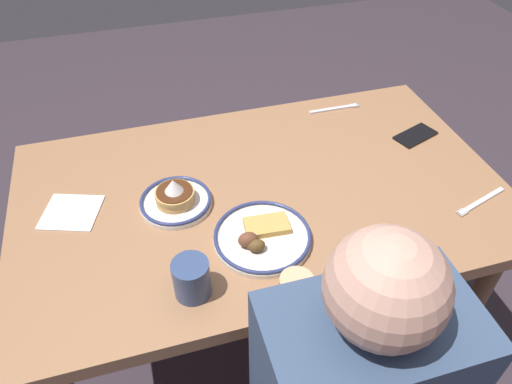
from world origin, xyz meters
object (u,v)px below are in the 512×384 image
Objects in this scene: plate_near_main at (175,199)px; fork_far at (335,109)px; coffee_mug at (191,277)px; cell_phone at (415,135)px; plate_center_pancakes at (262,237)px; fork_near at (481,202)px; paper_napkin at (71,212)px.

plate_near_main is 1.07× the size of fork_far.
coffee_mug is 0.84× the size of cell_phone.
plate_center_pancakes reaches higher than fork_far.
plate_near_main is 0.79× the size of plate_center_pancakes.
cell_phone reaches higher than fork_near.
plate_center_pancakes is 1.78× the size of cell_phone.
coffee_mug is 0.63× the size of fork_near.
plate_near_main reaches higher than plate_center_pancakes.
coffee_mug reaches higher than fork_near.
plate_center_pancakes is at bearing 6.01° from cell_phone.
fork_near is (-0.84, -0.07, -0.05)m from coffee_mug.
fork_far is (0.21, -0.56, 0.00)m from fork_near.
cell_phone is at bearing -177.08° from paper_napkin.
plate_center_pancakes is at bearing 152.89° from paper_napkin.
plate_near_main is 1.67× the size of coffee_mug.
coffee_mug is (0.01, 0.30, 0.03)m from plate_near_main.
plate_center_pancakes is at bearing -3.06° from fork_near.
coffee_mug is at bearing 6.58° from cell_phone.
fork_near is (-0.64, 0.03, -0.01)m from plate_center_pancakes.
fork_near is at bearing 110.09° from fork_far.
fork_far is (-0.63, -0.64, -0.05)m from coffee_mug.
fork_far is (-0.43, -0.53, -0.01)m from plate_center_pancakes.
fork_near is at bearing 165.97° from paper_napkin.
fork_near is 0.60m from fork_far.
fork_near is at bearing 176.94° from plate_center_pancakes.
plate_center_pancakes is 0.23m from coffee_mug.
plate_near_main is 1.35× the size of paper_napkin.
plate_near_main is at bearing 28.06° from fork_far.
fork_far reaches higher than paper_napkin.
cell_phone is 0.76× the size of fork_far.
coffee_mug is (0.20, 0.11, 0.04)m from plate_center_pancakes.
paper_napkin is 0.79× the size of fork_far.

